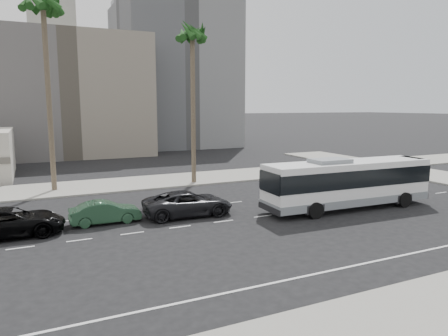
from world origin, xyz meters
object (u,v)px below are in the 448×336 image
car_a (188,203)px  palm_near (192,37)px  car_c (9,222)px  palm_mid (43,8)px  city_bus (348,182)px  car_b (105,212)px

car_a → palm_near: size_ratio=0.40×
car_c → palm_mid: 19.60m
city_bus → car_c: 22.61m
car_c → palm_mid: palm_mid is taller
city_bus → palm_mid: (-19.29, 15.78, 13.55)m
car_c → palm_near: 22.99m
city_bus → car_a: (-11.36, 3.11, -1.13)m
car_b → palm_near: bearing=-44.3°
palm_near → palm_mid: palm_mid is taller
car_a → car_b: (-5.50, 0.49, -0.12)m
car_a → palm_mid: 20.95m
city_bus → car_c: (-22.36, 3.17, -1.14)m
car_b → city_bus: bearing=-102.0°
city_bus → palm_near: (-6.75, 13.97, 11.84)m
car_b → car_c: car_c is taller
palm_near → car_c: bearing=-145.3°
car_b → palm_near: size_ratio=0.29×
car_a → car_c: bearing=92.4°
car_c → palm_near: size_ratio=0.40×
palm_near → car_a: bearing=-113.0°
car_b → palm_near: palm_near is taller
palm_mid → car_b: bearing=-78.7°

